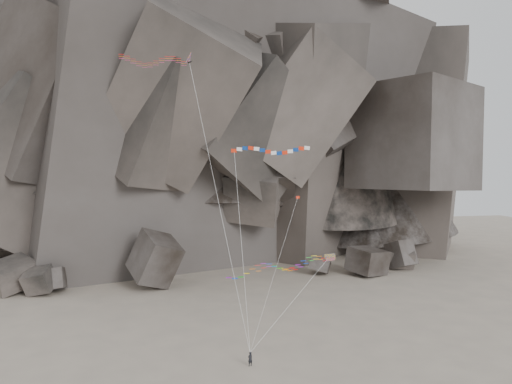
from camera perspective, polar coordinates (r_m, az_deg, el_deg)
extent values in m
plane|color=#9F9280|center=(62.11, 0.74, -17.04)|extent=(260.00, 260.00, 0.00)
cube|color=#47423F|center=(88.55, -11.46, -8.45)|extent=(10.31, 9.98, 10.66)
cube|color=#47423F|center=(99.06, 7.33, -8.66)|extent=(5.33, 4.94, 3.97)
cube|color=#47423F|center=(91.35, -22.17, -9.55)|extent=(4.09, 4.82, 4.66)
cube|color=#47423F|center=(93.78, -26.10, -9.14)|extent=(9.05, 9.61, 6.34)
cube|color=#47423F|center=(107.01, 16.24, -7.14)|extent=(6.61, 7.02, 6.32)
cube|color=#47423F|center=(90.09, -23.53, -9.75)|extent=(5.54, 5.34, 5.17)
cube|color=#47423F|center=(100.15, 12.62, -7.96)|extent=(8.94, 8.44, 5.65)
cube|color=#47423F|center=(108.15, 16.17, -7.47)|extent=(6.04, 6.51, 4.97)
imported|color=black|center=(55.91, -0.68, -18.42)|extent=(0.73, 0.63, 1.76)
cylinder|color=silver|center=(55.16, -4.33, -1.01)|extent=(5.90, 7.00, 32.03)
cube|color=red|center=(58.69, -2.53, 4.73)|extent=(0.72, 0.57, 0.42)
cube|color=white|center=(58.61, -1.89, 4.91)|extent=(0.75, 0.57, 0.47)
cube|color=navy|center=(58.50, -1.24, 5.02)|extent=(0.76, 0.58, 0.50)
cube|color=red|center=(58.36, -0.58, 5.04)|extent=(0.77, 0.58, 0.50)
cube|color=white|center=(58.23, 0.08, 4.95)|extent=(0.75, 0.58, 0.48)
cube|color=navy|center=(58.12, 0.74, 4.80)|extent=(0.72, 0.57, 0.43)
cube|color=red|center=(58.05, 1.40, 4.62)|extent=(0.74, 0.57, 0.46)
cube|color=white|center=(58.04, 2.04, 4.49)|extent=(0.76, 0.58, 0.49)
cube|color=navy|center=(58.07, 2.68, 4.45)|extent=(0.77, 0.58, 0.50)
cube|color=red|center=(58.14, 3.31, 4.51)|extent=(0.76, 0.58, 0.49)
cube|color=white|center=(58.23, 3.94, 4.66)|extent=(0.73, 0.57, 0.44)
cube|color=navy|center=(58.31, 4.57, 4.83)|extent=(0.73, 0.57, 0.45)
cube|color=red|center=(58.37, 5.20, 4.97)|extent=(0.76, 0.58, 0.49)
cube|color=white|center=(58.40, 5.85, 5.03)|extent=(0.77, 0.58, 0.50)
cylinder|color=silver|center=(56.00, -1.64, -6.30)|extent=(0.70, 6.72, 21.64)
cube|color=yellow|center=(61.51, 8.44, -7.30)|extent=(1.40, 0.63, 0.74)
cube|color=#0CB219|center=(61.39, 8.49, -7.59)|extent=(1.16, 0.47, 0.51)
cylinder|color=silver|center=(58.18, 4.20, -12.37)|extent=(10.92, 5.90, 8.91)
cube|color=red|center=(61.55, 4.80, -0.60)|extent=(0.47, 0.12, 0.30)
cube|color=navy|center=(61.51, 4.66, -0.61)|extent=(0.18, 0.07, 0.31)
cylinder|color=silver|center=(57.90, 2.26, -8.83)|extent=(7.44, 7.96, 16.00)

